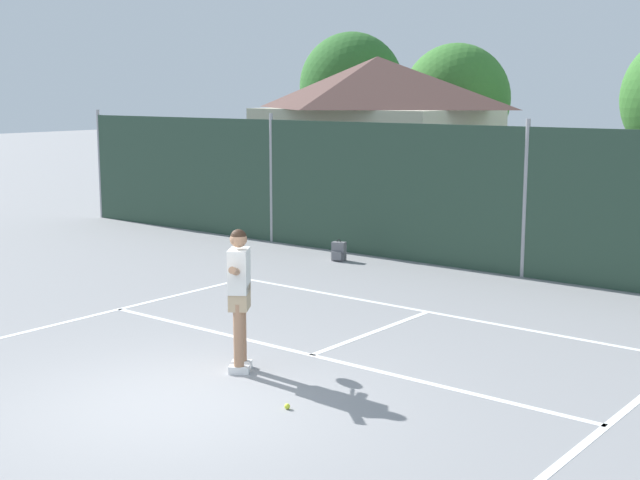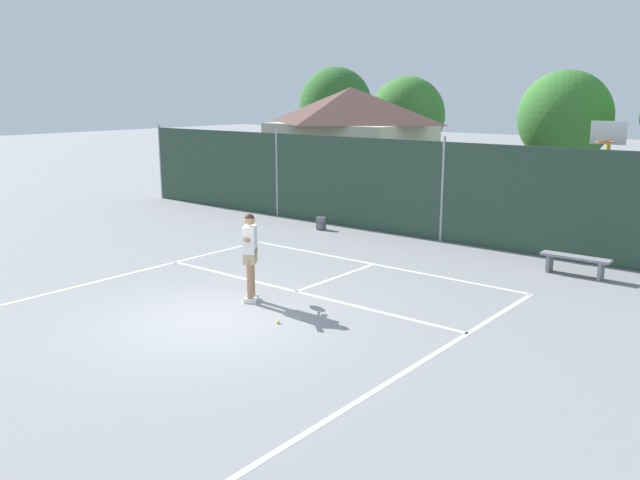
# 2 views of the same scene
# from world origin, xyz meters

# --- Properties ---
(ground_plane) EXTENTS (120.00, 120.00, 0.00)m
(ground_plane) POSITION_xyz_m (0.00, 0.00, 0.00)
(ground_plane) COLOR gray
(court_markings) EXTENTS (8.30, 11.10, 0.01)m
(court_markings) POSITION_xyz_m (0.00, 0.65, 0.00)
(court_markings) COLOR white
(court_markings) RESTS_ON ground
(chainlink_fence) EXTENTS (26.09, 0.09, 3.05)m
(chainlink_fence) POSITION_xyz_m (0.00, 9.00, 1.45)
(chainlink_fence) COLOR #284233
(chainlink_fence) RESTS_ON ground
(basketball_hoop) EXTENTS (0.90, 0.67, 3.55)m
(basketball_hoop) POSITION_xyz_m (4.11, 10.21, 2.31)
(basketball_hoop) COLOR yellow
(basketball_hoop) RESTS_ON ground
(clubhouse_building) EXTENTS (6.23, 4.83, 4.51)m
(clubhouse_building) POSITION_xyz_m (-6.79, 13.78, 2.33)
(clubhouse_building) COLOR beige
(clubhouse_building) RESTS_ON ground
(treeline_backdrop) EXTENTS (25.62, 4.30, 6.35)m
(treeline_backdrop) POSITION_xyz_m (3.19, 17.14, 3.72)
(treeline_backdrop) COLOR brown
(treeline_backdrop) RESTS_ON ground
(tennis_player) EXTENTS (0.94, 1.16, 1.85)m
(tennis_player) POSITION_xyz_m (-0.31, 1.40, 1.11)
(tennis_player) COLOR silver
(tennis_player) RESTS_ON ground
(tennis_ball) EXTENTS (0.07, 0.07, 0.07)m
(tennis_ball) POSITION_xyz_m (1.07, 0.72, 0.03)
(tennis_ball) COLOR #CCE033
(tennis_ball) RESTS_ON ground
(backpack_grey) EXTENTS (0.32, 0.30, 0.46)m
(backpack_grey) POSITION_xyz_m (-3.79, 8.08, 0.19)
(backpack_grey) COLOR slate
(backpack_grey) RESTS_ON ground
(courtside_bench) EXTENTS (1.60, 0.36, 0.48)m
(courtside_bench) POSITION_xyz_m (4.33, 7.61, 0.36)
(courtside_bench) COLOR gray
(courtside_bench) RESTS_ON ground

